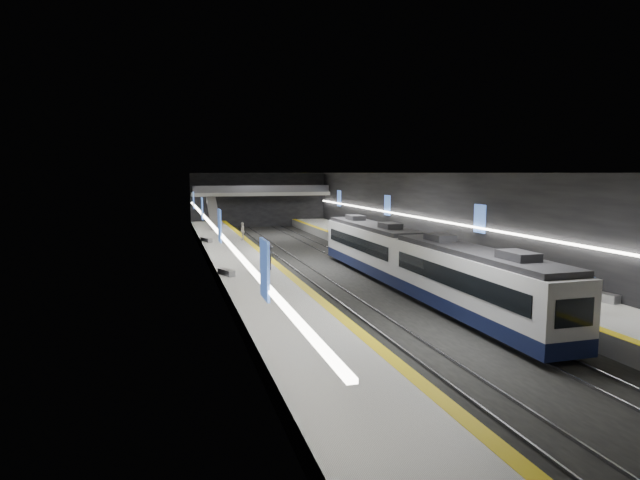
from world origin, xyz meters
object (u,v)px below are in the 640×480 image
object	(u,v)px
bench_right_far	(347,226)
passenger_right_a	(514,280)
passenger_left_a	(243,231)
train	(412,260)
bench_left_near	(226,272)
bench_right_near	(601,297)
escalator	(213,213)
passenger_left_b	(268,257)
passenger_right_b	(591,296)
bench_left_far	(206,240)

from	to	relation	value
bench_right_far	passenger_right_a	distance (m)	38.01
passenger_right_a	passenger_left_a	size ratio (longest dim) A/B	0.83
train	passenger_right_a	world-z (taller)	train
bench_left_near	bench_right_far	world-z (taller)	bench_right_far
passenger_left_a	train	bearing A→B (deg)	28.04
bench_right_near	passenger_right_a	bearing A→B (deg)	128.16
train	escalator	xyz separation A→B (m)	(-10.00, 37.60, 0.70)
bench_right_near	passenger_left_b	bearing A→B (deg)	128.05
bench_right_far	passenger_right_b	xyz separation A→B (m)	(-2.12, -43.19, 0.77)
bench_left_far	passenger_right_b	bearing A→B (deg)	-86.23
bench_right_far	bench_left_near	bearing A→B (deg)	-144.67
escalator	train	bearing A→B (deg)	-75.11
bench_right_near	passenger_left_b	distance (m)	21.42
train	passenger_right_b	bearing A→B (deg)	-69.67
bench_left_far	bench_right_far	size ratio (longest dim) A/B	1.02
escalator	bench_left_near	bearing A→B (deg)	-93.41
bench_left_far	bench_right_far	xyz separation A→B (m)	(18.33, 9.06, -0.01)
escalator	passenger_right_a	bearing A→B (deg)	-72.63
bench_right_far	passenger_right_b	distance (m)	43.24
train	bench_left_near	world-z (taller)	train
train	passenger_right_a	bearing A→B (deg)	-58.94
bench_right_far	passenger_left_a	world-z (taller)	passenger_left_a
bench_right_near	passenger_right_a	distance (m)	4.54
train	passenger_left_b	xyz separation A→B (m)	(-8.82, 5.31, -0.22)
passenger_right_b	passenger_left_a	size ratio (longest dim) A/B	1.05
passenger_right_b	passenger_left_b	world-z (taller)	passenger_right_b
escalator	bench_right_near	distance (m)	49.73
bench_left_near	bench_right_far	xyz separation A→B (m)	(18.33, 27.77, 0.00)
bench_right_far	bench_right_near	bearing A→B (deg)	-110.30
passenger_right_a	passenger_left_b	xyz separation A→B (m)	(-12.49, 11.39, 0.19)
bench_left_far	passenger_right_b	size ratio (longest dim) A/B	0.92
bench_left_near	passenger_right_a	xyz separation A→B (m)	(15.66, -10.15, 0.57)
escalator	passenger_left_b	size ratio (longest dim) A/B	4.11
train	passenger_right_a	xyz separation A→B (m)	(3.66, -6.08, -0.42)
passenger_right_b	escalator	bearing A→B (deg)	71.45
bench_left_near	bench_right_near	size ratio (longest dim) A/B	0.85
passenger_left_b	escalator	bearing A→B (deg)	-95.01
escalator	passenger_left_a	distance (m)	14.63
bench_right_far	passenger_left_b	xyz separation A→B (m)	(-15.15, -26.52, 0.76)
escalator	passenger_right_b	size ratio (longest dim) A/B	4.06
passenger_right_a	passenger_left_a	world-z (taller)	passenger_left_a
escalator	bench_left_far	bearing A→B (deg)	-97.68
passenger_right_a	escalator	bearing A→B (deg)	2.52
bench_left_near	bench_right_near	world-z (taller)	bench_right_near
escalator	passenger_left_b	distance (m)	32.32
bench_left_far	passenger_left_a	xyz separation A→B (m)	(3.75, 0.34, 0.72)
bench_right_near	passenger_left_a	distance (m)	35.65
bench_left_near	bench_left_far	bearing A→B (deg)	68.71
passenger_right_a	passenger_right_b	distance (m)	5.31
bench_left_far	passenger_left_a	world-z (taller)	passenger_left_a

